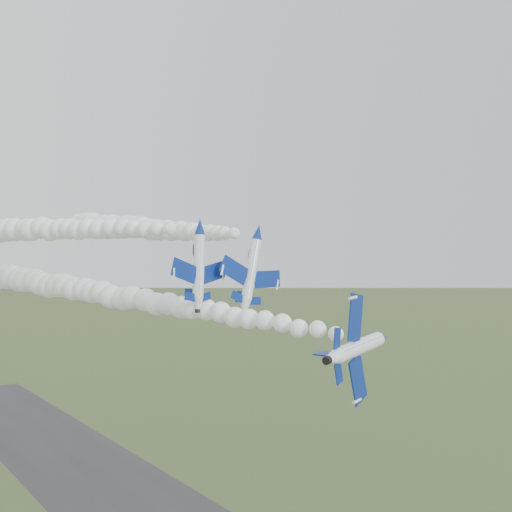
# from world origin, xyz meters

# --- Properties ---
(jet_lead) EXTENTS (4.93, 13.15, 10.97)m
(jet_lead) POSITION_xyz_m (6.33, -5.21, 33.04)
(jet_lead) COLOR white
(smoke_trail_jet_lead) EXTENTS (24.76, 77.07, 4.73)m
(smoke_trail_jet_lead) POSITION_xyz_m (-4.34, 36.23, 35.79)
(smoke_trail_jet_lead) COLOR white
(jet_pair_left) EXTENTS (10.56, 12.26, 3.10)m
(jet_pair_left) POSITION_xyz_m (-2.39, 18.32, 46.01)
(jet_pair_left) COLOR white
(smoke_trail_jet_pair_left) EXTENTS (24.56, 66.22, 5.15)m
(smoke_trail_jet_pair_left) POSITION_xyz_m (-14.48, 53.11, 46.88)
(smoke_trail_jet_pair_left) COLOR white
(jet_pair_right) EXTENTS (10.56, 12.99, 3.78)m
(jet_pair_right) POSITION_xyz_m (7.05, 17.91, 45.59)
(jet_pair_right) COLOR white
(smoke_trail_jet_pair_right) EXTENTS (7.73, 70.20, 5.88)m
(smoke_trail_jet_pair_right) POSITION_xyz_m (7.25, 55.79, 48.04)
(smoke_trail_jet_pair_right) COLOR white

